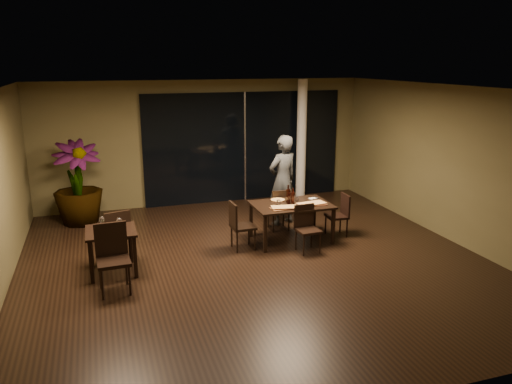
{
  "coord_description": "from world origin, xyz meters",
  "views": [
    {
      "loc": [
        -2.52,
        -7.81,
        3.47
      ],
      "look_at": [
        0.27,
        0.79,
        1.05
      ],
      "focal_mm": 35.0,
      "sensor_mm": 36.0,
      "label": 1
    }
  ],
  "objects_px": {
    "potted_plant": "(78,183)",
    "bottle_b": "(293,196)",
    "chair_main_near": "(306,226)",
    "chair_side_far": "(117,233)",
    "chair_main_left": "(239,223)",
    "chair_main_right": "(340,213)",
    "bottle_c": "(288,194)",
    "side_table": "(111,237)",
    "chair_side_near": "(113,254)",
    "main_table": "(291,208)",
    "bottle_a": "(289,196)",
    "chair_main_far": "(280,208)",
    "diner": "(283,180)"
  },
  "relations": [
    {
      "from": "chair_side_near",
      "to": "bottle_b",
      "type": "xyz_separation_m",
      "value": [
        3.43,
        1.17,
        0.32
      ]
    },
    {
      "from": "bottle_c",
      "to": "chair_side_near",
      "type": "bearing_deg",
      "value": -159.01
    },
    {
      "from": "chair_main_left",
      "to": "bottle_c",
      "type": "bearing_deg",
      "value": -78.33
    },
    {
      "from": "bottle_b",
      "to": "potted_plant",
      "type": "bearing_deg",
      "value": 148.89
    },
    {
      "from": "bottle_a",
      "to": "bottle_c",
      "type": "xyz_separation_m",
      "value": [
        0.02,
        0.1,
        0.03
      ]
    },
    {
      "from": "side_table",
      "to": "chair_side_near",
      "type": "relative_size",
      "value": 0.76
    },
    {
      "from": "bottle_c",
      "to": "potted_plant",
      "type": "bearing_deg",
      "value": 149.98
    },
    {
      "from": "chair_main_near",
      "to": "chair_side_far",
      "type": "distance_m",
      "value": 3.41
    },
    {
      "from": "diner",
      "to": "bottle_a",
      "type": "height_order",
      "value": "diner"
    },
    {
      "from": "chair_side_far",
      "to": "bottle_b",
      "type": "xyz_separation_m",
      "value": [
        3.32,
        0.07,
        0.37
      ]
    },
    {
      "from": "chair_side_near",
      "to": "bottle_b",
      "type": "distance_m",
      "value": 3.64
    },
    {
      "from": "bottle_b",
      "to": "bottle_c",
      "type": "height_order",
      "value": "bottle_c"
    },
    {
      "from": "potted_plant",
      "to": "bottle_b",
      "type": "height_order",
      "value": "potted_plant"
    },
    {
      "from": "chair_main_near",
      "to": "chair_side_far",
      "type": "height_order",
      "value": "chair_side_far"
    },
    {
      "from": "chair_side_far",
      "to": "bottle_c",
      "type": "xyz_separation_m",
      "value": [
        3.28,
        0.2,
        0.39
      ]
    },
    {
      "from": "potted_plant",
      "to": "chair_main_right",
      "type": "bearing_deg",
      "value": -25.82
    },
    {
      "from": "chair_main_far",
      "to": "diner",
      "type": "height_order",
      "value": "diner"
    },
    {
      "from": "chair_side_far",
      "to": "main_table",
      "type": "bearing_deg",
      "value": 167.34
    },
    {
      "from": "bottle_a",
      "to": "potted_plant",
      "type": "bearing_deg",
      "value": 148.77
    },
    {
      "from": "chair_main_left",
      "to": "bottle_b",
      "type": "relative_size",
      "value": 2.94
    },
    {
      "from": "chair_main_near",
      "to": "potted_plant",
      "type": "height_order",
      "value": "potted_plant"
    },
    {
      "from": "chair_main_far",
      "to": "bottle_a",
      "type": "xyz_separation_m",
      "value": [
        -0.04,
        -0.59,
        0.4
      ]
    },
    {
      "from": "chair_main_right",
      "to": "bottle_a",
      "type": "bearing_deg",
      "value": -89.44
    },
    {
      "from": "side_table",
      "to": "bottle_b",
      "type": "xyz_separation_m",
      "value": [
        3.42,
        0.5,
        0.28
      ]
    },
    {
      "from": "chair_main_far",
      "to": "chair_side_far",
      "type": "height_order",
      "value": "chair_side_far"
    },
    {
      "from": "bottle_a",
      "to": "bottle_b",
      "type": "height_order",
      "value": "bottle_b"
    },
    {
      "from": "chair_main_right",
      "to": "chair_main_left",
      "type": "bearing_deg",
      "value": -83.74
    },
    {
      "from": "chair_main_far",
      "to": "diner",
      "type": "bearing_deg",
      "value": -115.54
    },
    {
      "from": "chair_main_left",
      "to": "chair_main_right",
      "type": "distance_m",
      "value": 2.16
    },
    {
      "from": "chair_main_near",
      "to": "chair_side_far",
      "type": "relative_size",
      "value": 0.91
    },
    {
      "from": "diner",
      "to": "chair_side_far",
      "type": "bearing_deg",
      "value": -1.16
    },
    {
      "from": "chair_side_near",
      "to": "chair_main_far",
      "type": "bearing_deg",
      "value": 24.88
    },
    {
      "from": "side_table",
      "to": "chair_main_left",
      "type": "distance_m",
      "value": 2.33
    },
    {
      "from": "potted_plant",
      "to": "chair_main_left",
      "type": "bearing_deg",
      "value": -41.62
    },
    {
      "from": "chair_side_far",
      "to": "bottle_a",
      "type": "bearing_deg",
      "value": 167.86
    },
    {
      "from": "chair_main_left",
      "to": "diner",
      "type": "relative_size",
      "value": 0.47
    },
    {
      "from": "side_table",
      "to": "chair_main_far",
      "type": "height_order",
      "value": "chair_main_far"
    },
    {
      "from": "chair_main_right",
      "to": "potted_plant",
      "type": "relative_size",
      "value": 0.47
    },
    {
      "from": "chair_main_far",
      "to": "bottle_b",
      "type": "xyz_separation_m",
      "value": [
        0.03,
        -0.62,
        0.41
      ]
    },
    {
      "from": "chair_main_far",
      "to": "chair_main_right",
      "type": "bearing_deg",
      "value": 150.33
    },
    {
      "from": "bottle_c",
      "to": "chair_main_near",
      "type": "bearing_deg",
      "value": -82.34
    },
    {
      "from": "bottle_b",
      "to": "chair_main_near",
      "type": "bearing_deg",
      "value": -85.14
    },
    {
      "from": "main_table",
      "to": "side_table",
      "type": "bearing_deg",
      "value": -171.63
    },
    {
      "from": "potted_plant",
      "to": "diner",
      "type": "bearing_deg",
      "value": -17.94
    },
    {
      "from": "chair_main_near",
      "to": "side_table",
      "type": "bearing_deg",
      "value": 175.27
    },
    {
      "from": "chair_side_far",
      "to": "bottle_b",
      "type": "relative_size",
      "value": 3.08
    },
    {
      "from": "chair_main_near",
      "to": "diner",
      "type": "height_order",
      "value": "diner"
    },
    {
      "from": "chair_main_right",
      "to": "main_table",
      "type": "bearing_deg",
      "value": -88.03
    },
    {
      "from": "main_table",
      "to": "diner",
      "type": "bearing_deg",
      "value": 78.31
    },
    {
      "from": "bottle_a",
      "to": "bottle_c",
      "type": "height_order",
      "value": "bottle_c"
    }
  ]
}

